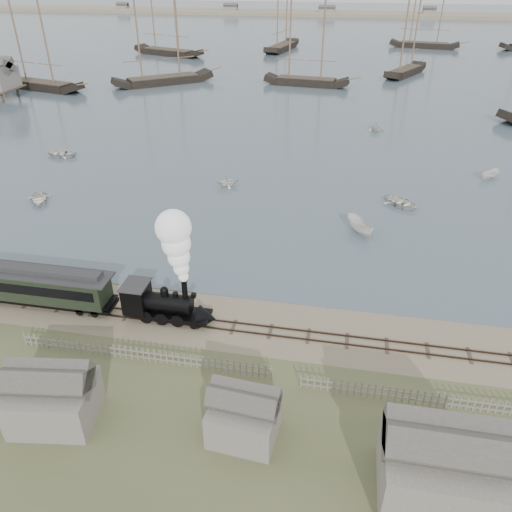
# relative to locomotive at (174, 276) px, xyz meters

# --- Properties ---
(ground) EXTENTS (600.00, 600.00, 0.00)m
(ground) POSITION_rel_locomotive_xyz_m (5.56, 2.00, -4.32)
(ground) COLOR gray
(ground) RESTS_ON ground
(harbor_water) EXTENTS (600.00, 336.00, 0.06)m
(harbor_water) POSITION_rel_locomotive_xyz_m (5.56, 172.00, -4.29)
(harbor_water) COLOR #445862
(harbor_water) RESTS_ON ground
(rail_track) EXTENTS (120.00, 1.80, 0.16)m
(rail_track) POSITION_rel_locomotive_xyz_m (5.56, 0.00, -4.28)
(rail_track) COLOR #33231C
(rail_track) RESTS_ON ground
(picket_fence_west) EXTENTS (19.00, 0.10, 1.20)m
(picket_fence_west) POSITION_rel_locomotive_xyz_m (-0.94, -5.00, -4.32)
(picket_fence_west) COLOR slate
(picket_fence_west) RESTS_ON ground
(picket_fence_east) EXTENTS (15.00, 0.10, 1.20)m
(picket_fence_east) POSITION_rel_locomotive_xyz_m (18.06, -5.50, -4.32)
(picket_fence_east) COLOR slate
(picket_fence_east) RESTS_ON ground
(shed_left) EXTENTS (5.00, 4.00, 4.10)m
(shed_left) POSITION_rel_locomotive_xyz_m (-4.44, -11.00, -4.32)
(shed_left) COLOR slate
(shed_left) RESTS_ON ground
(shed_mid) EXTENTS (4.00, 3.50, 3.60)m
(shed_mid) POSITION_rel_locomotive_xyz_m (7.56, -10.00, -4.32)
(shed_mid) COLOR slate
(shed_mid) RESTS_ON ground
(shed_right) EXTENTS (6.00, 5.00, 5.10)m
(shed_right) POSITION_rel_locomotive_xyz_m (18.56, -12.00, -4.32)
(shed_right) COLOR slate
(shed_right) RESTS_ON ground
(far_spit) EXTENTS (500.00, 20.00, 1.80)m
(far_spit) POSITION_rel_locomotive_xyz_m (5.56, 252.00, -4.32)
(far_spit) COLOR tan
(far_spit) RESTS_ON ground
(locomotive) EXTENTS (7.52, 2.81, 9.37)m
(locomotive) POSITION_rel_locomotive_xyz_m (0.00, 0.00, 0.00)
(locomotive) COLOR black
(locomotive) RESTS_ON ground
(passenger_coach) EXTENTS (13.22, 2.55, 3.21)m
(passenger_coach) POSITION_rel_locomotive_xyz_m (-12.16, 0.00, -2.28)
(passenger_coach) COLOR black
(passenger_coach) RESTS_ON ground
(beached_dinghy) EXTENTS (2.91, 3.68, 0.69)m
(beached_dinghy) POSITION_rel_locomotive_xyz_m (-10.32, 2.13, -3.98)
(beached_dinghy) COLOR white
(beached_dinghy) RESTS_ON ground
(rowboat_0) EXTENTS (4.82, 4.39, 0.82)m
(rowboat_0) POSITION_rel_locomotive_xyz_m (-23.68, 18.68, -3.86)
(rowboat_0) COLOR white
(rowboat_0) RESTS_ON harbor_water
(rowboat_1) EXTENTS (3.21, 3.46, 1.50)m
(rowboat_1) POSITION_rel_locomotive_xyz_m (-2.56, 27.71, -3.51)
(rowboat_1) COLOR white
(rowboat_1) RESTS_ON harbor_water
(rowboat_2) EXTENTS (4.20, 3.63, 1.57)m
(rowboat_2) POSITION_rel_locomotive_xyz_m (14.24, 17.89, -3.48)
(rowboat_2) COLOR white
(rowboat_2) RESTS_ON harbor_water
(rowboat_3) EXTENTS (5.18, 5.30, 0.90)m
(rowboat_3) POSITION_rel_locomotive_xyz_m (19.10, 25.71, -3.81)
(rowboat_3) COLOR white
(rowboat_3) RESTS_ON harbor_water
(rowboat_5) EXTENTS (2.73, 3.20, 1.20)m
(rowboat_5) POSITION_rel_locomotive_xyz_m (31.21, 36.74, -3.67)
(rowboat_5) COLOR white
(rowboat_5) RESTS_ON harbor_water
(rowboat_6) EXTENTS (3.40, 4.57, 0.91)m
(rowboat_6) POSITION_rel_locomotive_xyz_m (-29.42, 34.08, -3.81)
(rowboat_6) COLOR white
(rowboat_6) RESTS_ON harbor_water
(rowboat_7) EXTENTS (4.19, 3.98, 1.73)m
(rowboat_7) POSITION_rel_locomotive_xyz_m (16.60, 55.55, -3.40)
(rowboat_7) COLOR white
(rowboat_7) RESTS_ON harbor_water
(schooner_0) EXTENTS (21.69, 10.09, 20.00)m
(schooner_0) POSITION_rel_locomotive_xyz_m (-55.99, 73.63, 5.74)
(schooner_0) COLOR black
(schooner_0) RESTS_ON harbor_water
(schooner_1) EXTENTS (21.61, 18.75, 20.00)m
(schooner_1) POSITION_rel_locomotive_xyz_m (-31.25, 83.88, 5.74)
(schooner_1) COLOR black
(schooner_1) RESTS_ON harbor_water
(schooner_2) EXTENTS (19.66, 6.56, 20.00)m
(schooner_2) POSITION_rel_locomotive_xyz_m (1.48, 88.40, 5.74)
(schooner_2) COLOR black
(schooner_2) RESTS_ON harbor_water
(schooner_3) EXTENTS (11.91, 18.13, 20.00)m
(schooner_3) POSITION_rel_locomotive_xyz_m (24.68, 104.49, 5.74)
(schooner_3) COLOR black
(schooner_3) RESTS_ON harbor_water
(schooner_6) EXTENTS (23.63, 12.93, 20.00)m
(schooner_6) POSITION_rel_locomotive_xyz_m (-43.42, 122.25, 5.74)
(schooner_6) COLOR black
(schooner_6) RESTS_ON harbor_water
(schooner_7) EXTENTS (9.24, 22.79, 20.00)m
(schooner_7) POSITION_rel_locomotive_xyz_m (-11.16, 137.96, 5.74)
(schooner_7) COLOR black
(schooner_7) RESTS_ON harbor_water
(schooner_8) EXTENTS (22.29, 8.34, 20.00)m
(schooner_8) POSITION_rel_locomotive_xyz_m (33.65, 151.00, 5.74)
(schooner_8) COLOR black
(schooner_8) RESTS_ON harbor_water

